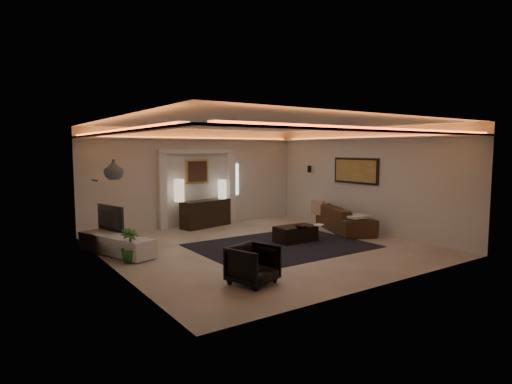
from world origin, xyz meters
TOP-DOWN VIEW (x-y plane):
  - floor at (0.00, 0.00)m, footprint 7.00×7.00m
  - ceiling at (0.00, 0.00)m, footprint 7.00×7.00m
  - wall_back at (0.00, 3.50)m, footprint 7.00×0.00m
  - wall_front at (0.00, -3.50)m, footprint 7.00×0.00m
  - wall_left at (-3.50, 0.00)m, footprint 0.00×7.00m
  - wall_right at (3.50, 0.00)m, footprint 0.00×7.00m
  - cove_soffit at (0.00, 0.00)m, footprint 7.00×7.00m
  - daylight_slit at (1.35, 3.48)m, footprint 0.25×0.03m
  - area_rug at (0.40, -0.20)m, footprint 4.00×3.00m
  - pilaster_left at (-1.15, 3.40)m, footprint 0.22×0.20m
  - pilaster_right at (1.15, 3.40)m, footprint 0.22×0.20m
  - alcove_header at (0.00, 3.40)m, footprint 2.52×0.20m
  - painting_frame at (0.00, 3.47)m, footprint 0.74×0.04m
  - painting_canvas at (0.00, 3.44)m, footprint 0.62×0.02m
  - art_panel_frame at (3.47, 0.30)m, footprint 0.04×1.64m
  - art_panel_gold at (3.44, 0.30)m, footprint 0.02×1.50m
  - wall_sconce at (3.38, 2.20)m, footprint 0.12×0.12m
  - wall_niche at (-3.44, 1.40)m, footprint 0.10×0.55m
  - console at (0.07, 3.09)m, footprint 1.67×0.85m
  - lamp_left at (-0.70, 3.25)m, footprint 0.35×0.35m
  - lamp_right at (0.72, 3.21)m, footprint 0.33×0.33m
  - media_ledge at (-3.12, 1.23)m, footprint 1.19×2.17m
  - tv at (-3.15, 1.85)m, footprint 1.03×0.41m
  - figurine at (-3.15, 2.29)m, footprint 0.14×0.14m
  - ginger_jar at (-3.15, 1.11)m, footprint 0.53×0.53m
  - plant at (-3.07, 0.42)m, footprint 0.48×0.48m
  - sofa at (3.05, 0.29)m, footprint 2.55×1.82m
  - throw_blanket at (2.69, -0.48)m, footprint 0.62×0.51m
  - throw_pillow at (2.97, 1.33)m, footprint 0.20×0.44m
  - coffee_table at (0.98, -0.02)m, footprint 1.05×0.58m
  - bowl at (0.93, -0.31)m, footprint 0.38×0.38m
  - magazine at (1.50, -0.31)m, footprint 0.31×0.28m
  - armchair at (-1.76, -2.18)m, footprint 0.92×0.93m

SIDE VIEW (x-z plane):
  - floor at x=0.00m, z-range 0.00..0.00m
  - area_rug at x=0.40m, z-range 0.00..0.01m
  - coffee_table at x=0.98m, z-range 0.01..0.40m
  - media_ledge at x=-3.12m, z-range 0.03..0.42m
  - armchair at x=-1.76m, z-range 0.00..0.67m
  - plant at x=-3.07m, z-range 0.00..0.69m
  - sofa at x=3.05m, z-range 0.00..0.70m
  - console at x=0.07m, z-range 0.00..0.80m
  - magazine at x=1.50m, z-range 0.41..0.44m
  - bowl at x=0.93m, z-range 0.41..0.48m
  - throw_blanket at x=2.69m, z-range 0.52..0.58m
  - throw_pillow at x=2.97m, z-range 0.34..0.76m
  - figurine at x=-3.15m, z-range 0.47..0.81m
  - tv at x=-3.15m, z-range 0.45..1.05m
  - lamp_left at x=-0.70m, z-range 0.77..1.41m
  - lamp_right at x=0.72m, z-range 0.80..1.38m
  - pilaster_left at x=-1.15m, z-range 0.00..2.20m
  - pilaster_right at x=1.15m, z-range 0.00..2.20m
  - daylight_slit at x=1.35m, z-range 0.85..1.85m
  - wall_back at x=0.00m, z-range -2.05..4.95m
  - wall_front at x=0.00m, z-range -2.05..4.95m
  - wall_left at x=-3.50m, z-range -2.05..4.95m
  - wall_right at x=3.50m, z-range -2.05..4.95m
  - painting_frame at x=0.00m, z-range 1.28..2.02m
  - painting_canvas at x=0.00m, z-range 1.34..1.96m
  - wall_niche at x=-3.44m, z-range 1.63..1.67m
  - wall_sconce at x=3.38m, z-range 1.57..1.79m
  - art_panel_gold at x=3.44m, z-range 1.39..2.01m
  - art_panel_frame at x=3.47m, z-range 1.33..2.07m
  - ginger_jar at x=-3.15m, z-range 1.67..2.10m
  - alcove_header at x=0.00m, z-range 2.19..2.31m
  - cove_soffit at x=0.00m, z-range 2.60..2.64m
  - ceiling at x=0.00m, z-range 2.90..2.90m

